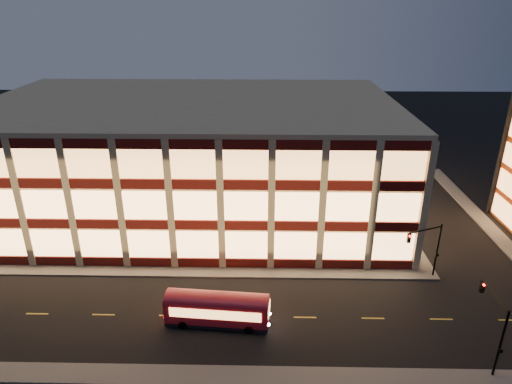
{
  "coord_description": "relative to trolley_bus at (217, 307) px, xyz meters",
  "views": [
    {
      "loc": [
        6.33,
        -38.82,
        26.15
      ],
      "look_at": [
        5.36,
        8.0,
        6.07
      ],
      "focal_mm": 32.0,
      "sensor_mm": 36.0,
      "label": 1
    }
  ],
  "objects": [
    {
      "name": "ground",
      "position": [
        -2.35,
        6.92,
        -1.66
      ],
      "size": [
        200.0,
        200.0,
        0.0
      ],
      "primitive_type": "plane",
      "color": "black",
      "rests_on": "ground"
    },
    {
      "name": "traffic_signal_far",
      "position": [
        19.86,
        7.16,
        2.45
      ],
      "size": [
        3.79,
        1.87,
        6.0
      ],
      "color": "black",
      "rests_on": "ground"
    },
    {
      "name": "sidewalk_near",
      "position": [
        -2.35,
        -6.08,
        -1.59
      ],
      "size": [
        100.0,
        2.0,
        0.15
      ],
      "primitive_type": "cube",
      "color": "#514F4C",
      "rests_on": "ground"
    },
    {
      "name": "traffic_signal_near",
      "position": [
        21.15,
        -4.11,
        2.46
      ],
      "size": [
        0.32,
        4.45,
        6.0
      ],
      "color": "black",
      "rests_on": "ground"
    },
    {
      "name": "sidewalk_office_east",
      "position": [
        20.65,
        23.92,
        -1.59
      ],
      "size": [
        2.0,
        30.0,
        0.15
      ],
      "primitive_type": "cube",
      "color": "#514F4C",
      "rests_on": "ground"
    },
    {
      "name": "sidewalk_office_south",
      "position": [
        -5.35,
        7.92,
        -1.59
      ],
      "size": [
        54.0,
        2.0,
        0.15
      ],
      "primitive_type": "cube",
      "color": "#514F4C",
      "rests_on": "ground"
    },
    {
      "name": "trolley_bus",
      "position": [
        0.0,
        0.0,
        0.0
      ],
      "size": [
        9.01,
        2.97,
        3.0
      ],
      "rotation": [
        0.0,
        0.0,
        -0.08
      ],
      "color": "#9C0816",
      "rests_on": "ground"
    },
    {
      "name": "sidewalk_tower_west",
      "position": [
        31.65,
        23.92,
        -1.59
      ],
      "size": [
        2.0,
        30.0,
        0.15
      ],
      "primitive_type": "cube",
      "color": "#514F4C",
      "rests_on": "ground"
    },
    {
      "name": "office_building",
      "position": [
        -5.27,
        23.84,
        5.58
      ],
      "size": [
        50.45,
        30.45,
        14.5
      ],
      "color": "tan",
      "rests_on": "ground"
    }
  ]
}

